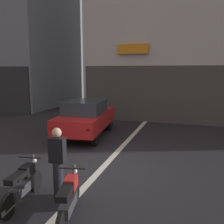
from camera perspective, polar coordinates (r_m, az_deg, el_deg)
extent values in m
plane|color=#232328|center=(7.66, -2.33, -12.97)|extent=(120.00, 120.00, 0.00)
cube|color=silver|center=(13.19, 6.83, -3.27)|extent=(0.20, 18.00, 0.01)
cube|color=gray|center=(24.06, -20.70, 19.49)|extent=(8.54, 9.34, 14.57)
cube|color=#454543|center=(13.98, 12.80, 3.93)|extent=(9.84, 0.10, 3.20)
cube|color=orange|center=(14.22, 4.90, 14.45)|extent=(1.73, 0.16, 0.54)
cylinder|color=black|center=(12.62, -7.49, -2.41)|extent=(0.25, 0.66, 0.64)
cylinder|color=black|center=(12.20, -0.59, -2.74)|extent=(0.25, 0.66, 0.64)
cylinder|color=black|center=(10.27, -12.28, -5.37)|extent=(0.25, 0.66, 0.64)
cylinder|color=black|center=(9.75, -3.88, -5.97)|extent=(0.25, 0.66, 0.64)
cube|color=red|center=(11.08, -5.96, -1.80)|extent=(2.21, 4.27, 0.66)
cube|color=#2D3842|center=(10.83, -6.25, 1.21)|extent=(1.76, 2.13, 0.56)
cube|color=red|center=(9.49, -13.75, -3.68)|extent=(0.15, 0.08, 0.12)
cube|color=red|center=(8.98, -5.59, -4.19)|extent=(0.15, 0.08, 0.12)
cylinder|color=black|center=(6.52, -17.30, -15.14)|extent=(0.14, 0.52, 0.52)
cylinder|color=black|center=(5.65, -23.11, -19.58)|extent=(0.14, 0.52, 0.52)
cube|color=#38383D|center=(5.99, -20.28, -16.48)|extent=(0.29, 0.76, 0.22)
cube|color=black|center=(5.72, -21.32, -13.94)|extent=(0.29, 0.62, 0.12)
cube|color=black|center=(6.05, -19.19, -12.69)|extent=(0.26, 0.38, 0.24)
cylinder|color=#4C4C51|center=(6.25, -18.13, -12.57)|extent=(0.10, 0.24, 0.70)
cylinder|color=black|center=(6.08, -18.67, -10.02)|extent=(0.55, 0.11, 0.04)
sphere|color=silver|center=(6.30, -17.65, -10.75)|extent=(0.12, 0.12, 0.12)
cylinder|color=black|center=(5.74, -8.49, -18.36)|extent=(0.19, 0.52, 0.52)
cube|color=#38383D|center=(5.16, -10.18, -20.48)|extent=(0.37, 0.76, 0.22)
cube|color=black|center=(4.86, -10.80, -17.82)|extent=(0.35, 0.63, 0.12)
cube|color=red|center=(5.22, -9.55, -15.96)|extent=(0.30, 0.40, 0.24)
cylinder|color=#4C4C51|center=(5.45, -8.96, -15.63)|extent=(0.12, 0.25, 0.70)
cylinder|color=black|center=(5.24, -9.26, -12.82)|extent=(0.54, 0.16, 0.04)
sphere|color=silver|center=(5.49, -8.69, -13.49)|extent=(0.12, 0.12, 0.12)
cylinder|color=#23232D|center=(6.06, -12.36, -15.10)|extent=(0.24, 0.24, 0.86)
cube|color=black|center=(5.80, -12.62, -8.63)|extent=(0.38, 0.25, 0.58)
sphere|color=beige|center=(5.69, -12.77, -4.70)|extent=(0.22, 0.22, 0.22)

